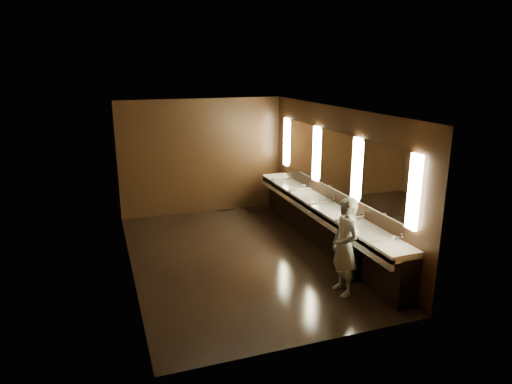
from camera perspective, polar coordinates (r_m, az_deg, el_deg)
floor at (r=8.85m, az=-2.06°, el=-8.15°), size 6.00×6.00×0.00m
ceiling at (r=8.14m, az=-2.25°, el=10.20°), size 4.00×6.00×0.02m
wall_back at (r=11.21m, az=-6.74°, el=4.39°), size 4.00×0.02×2.80m
wall_front at (r=5.74m, az=6.89°, el=-6.73°), size 4.00×0.02×2.80m
wall_left at (r=8.05m, az=-15.87°, el=-0.62°), size 0.02×6.00×2.80m
wall_right at (r=9.16m, az=9.88°, el=1.71°), size 0.02×6.00×2.80m
sink_counter at (r=9.32m, az=8.51°, el=-3.79°), size 0.55×5.40×1.01m
mirror_band at (r=9.07m, az=9.87°, el=3.84°), size 0.06×5.03×1.15m
person at (r=7.39m, az=11.04°, el=-6.71°), size 0.39×0.59×1.60m
trash_bin at (r=8.11m, az=11.94°, el=-8.50°), size 0.49×0.49×0.60m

